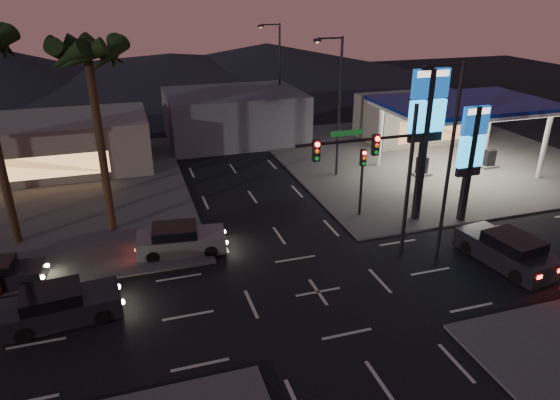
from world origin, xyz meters
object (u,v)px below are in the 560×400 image
object	(u,v)px
gas_station	(465,106)
pylon_sign_tall	(427,116)
car_lane_b_front	(180,240)
car_lane_a_mid	(60,307)
suv_station	(507,251)
pylon_sign_short	(472,147)
car_lane_a_front	(60,306)
traffic_signal_mast	(379,164)

from	to	relation	value
gas_station	pylon_sign_tall	size ratio (longest dim) A/B	1.36
gas_station	car_lane_b_front	bearing A→B (deg)	-163.91
car_lane_b_front	car_lane_a_mid	bearing A→B (deg)	-141.14
gas_station	suv_station	size ratio (longest dim) A/B	2.31
pylon_sign_tall	gas_station	bearing A→B (deg)	40.91
car_lane_b_front	suv_station	size ratio (longest dim) A/B	0.92
car_lane_b_front	pylon_sign_short	bearing A→B (deg)	-4.41
pylon_sign_short	car_lane_b_front	bearing A→B (deg)	175.59
gas_station	suv_station	xyz separation A→B (m)	(-5.99, -12.55, -4.30)
car_lane_a_front	car_lane_a_mid	xyz separation A→B (m)	(-0.01, 0.02, -0.08)
car_lane_a_front	suv_station	distance (m)	21.21
car_lane_a_mid	pylon_sign_tall	bearing A→B (deg)	12.08
car_lane_a_front	car_lane_a_mid	bearing A→B (deg)	126.81
suv_station	pylon_sign_short	bearing A→B (deg)	78.91
pylon_sign_tall	car_lane_a_front	world-z (taller)	pylon_sign_tall
pylon_sign_short	suv_station	xyz separation A→B (m)	(-0.99, -5.05, -3.87)
pylon_sign_tall	pylon_sign_short	size ratio (longest dim) A/B	1.29
car_lane_a_front	car_lane_b_front	bearing A→B (deg)	39.02
pylon_sign_short	pylon_sign_tall	bearing A→B (deg)	158.20
car_lane_b_front	gas_station	bearing A→B (deg)	16.09
car_lane_a_mid	suv_station	world-z (taller)	suv_station
pylon_sign_tall	traffic_signal_mast	world-z (taller)	pylon_sign_tall
car_lane_a_front	pylon_sign_short	bearing A→B (deg)	8.28
pylon_sign_short	car_lane_a_front	size ratio (longest dim) A/B	1.41
pylon_sign_short	gas_station	bearing A→B (deg)	56.31
pylon_sign_short	traffic_signal_mast	size ratio (longest dim) A/B	0.88
pylon_sign_short	car_lane_a_mid	distance (m)	22.72
pylon_sign_tall	car_lane_a_mid	world-z (taller)	pylon_sign_tall
traffic_signal_mast	car_lane_a_mid	world-z (taller)	traffic_signal_mast
gas_station	pylon_sign_tall	xyz separation A→B (m)	(-7.50, -6.50, 1.31)
traffic_signal_mast	car_lane_a_front	distance (m)	15.56
traffic_signal_mast	car_lane_b_front	bearing A→B (deg)	157.89
suv_station	car_lane_b_front	bearing A→B (deg)	157.91
car_lane_a_mid	suv_station	bearing A→B (deg)	-4.99
traffic_signal_mast	pylon_sign_tall	bearing A→B (deg)	36.52
gas_station	car_lane_a_front	size ratio (longest dim) A/B	2.46
pylon_sign_tall	car_lane_b_front	size ratio (longest dim) A/B	1.85
traffic_signal_mast	suv_station	size ratio (longest dim) A/B	1.51
gas_station	pylon_sign_tall	distance (m)	10.01
suv_station	gas_station	bearing A→B (deg)	64.48
traffic_signal_mast	car_lane_a_front	xyz separation A→B (m)	(-14.88, -0.71, -4.50)
pylon_sign_tall	car_lane_b_front	world-z (taller)	pylon_sign_tall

